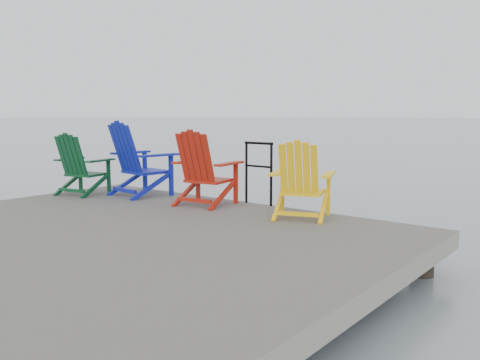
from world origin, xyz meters
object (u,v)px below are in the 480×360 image
Objects in this scene: handrail at (259,167)px; chair_yellow at (301,180)px; chair_blue at (138,159)px; chair_green at (80,164)px; chair_red at (204,168)px.

chair_yellow reaches higher than handrail.
chair_blue is (-1.96, -0.56, 0.04)m from handrail.
chair_blue is (0.81, 0.50, 0.09)m from chair_green.
chair_yellow is (1.58, 0.06, -0.04)m from chair_red.
chair_green reaches higher than handrail.
chair_green is 3.82m from chair_yellow.
chair_yellow is at bearing -6.74° from chair_red.
handrail is at bearing 33.42° from chair_red.
handrail is 0.79m from chair_red.
chair_green is at bearing 167.32° from chair_yellow.
chair_blue reaches higher than chair_green.
chair_green reaches higher than chair_yellow.
chair_red is at bearing 7.67° from chair_blue.
chair_blue is 2.96m from chair_yellow.
chair_blue is 1.20× the size of chair_yellow.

